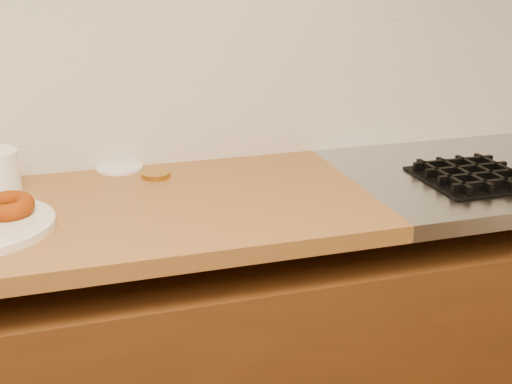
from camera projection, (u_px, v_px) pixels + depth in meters
base_cabinet at (169, 382)px, 1.69m from camera, size 3.60×0.60×0.77m
backsplash at (136, 55)px, 1.68m from camera, size 3.60×0.02×0.60m
ring_donut at (8, 206)px, 1.38m from camera, size 0.11×0.12×0.05m
tub_lid at (120, 168)px, 1.74m from camera, size 0.14×0.14×0.01m
brass_jar_lid at (156, 175)px, 1.67m from camera, size 0.08×0.08×0.01m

